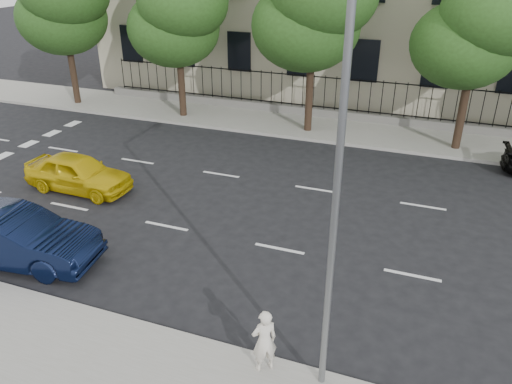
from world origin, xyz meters
TOP-DOWN VIEW (x-y plane):
  - ground at (0.00, 0.00)m, footprint 120.00×120.00m
  - far_sidewalk at (0.00, 14.00)m, footprint 60.00×4.00m
  - lane_markings at (0.00, 4.75)m, footprint 49.60×4.62m
  - iron_fence at (0.00, 15.70)m, footprint 30.00×0.50m
  - street_light at (2.50, -1.77)m, footprint 0.25×3.32m
  - tree_b at (-8.96, 13.36)m, footprint 5.53×5.12m
  - tree_d at (5.04, 13.36)m, footprint 5.34×4.94m
  - yellow_taxi at (-8.49, 3.80)m, footprint 4.21×1.75m
  - navy_sedan at (-7.09, -0.85)m, footprint 5.17×2.38m
  - woman_near at (1.23, -2.40)m, footprint 0.68×0.65m

SIDE VIEW (x-z plane):
  - ground at x=0.00m, z-range 0.00..0.00m
  - lane_markings at x=0.00m, z-range 0.00..0.01m
  - far_sidewalk at x=0.00m, z-range 0.00..0.15m
  - iron_fence at x=0.00m, z-range -0.45..1.75m
  - yellow_taxi at x=-8.49m, z-range 0.00..1.43m
  - navy_sedan at x=-7.09m, z-range 0.00..1.64m
  - woman_near at x=1.23m, z-range 0.15..1.71m
  - street_light at x=2.50m, z-range 1.12..9.17m
  - tree_d at x=5.04m, z-range 1.42..10.26m
  - tree_b at x=-8.96m, z-range 1.35..10.33m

